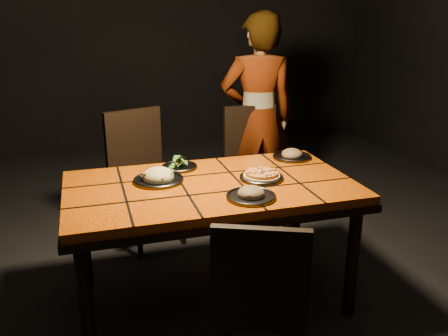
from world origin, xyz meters
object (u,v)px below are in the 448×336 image
object	(u,v)px
chair_far_right	(254,158)
plate_pizza	(261,176)
chair_near	(260,297)
plate_pasta	(158,177)
chair_far_left	(142,168)
diner	(258,118)
dining_table	(211,196)

from	to	relation	value
chair_far_right	plate_pizza	xyz separation A→B (m)	(-0.33, -1.01, 0.22)
chair_near	plate_pasta	world-z (taller)	chair_near
chair_near	chair_far_left	bearing A→B (deg)	-57.29
chair_near	chair_far_right	distance (m)	1.88
chair_far_right	plate_pasta	world-z (taller)	chair_far_right
diner	plate_pizza	world-z (taller)	diner
diner	chair_far_right	bearing A→B (deg)	69.06
dining_table	plate_pasta	bearing A→B (deg)	158.01
chair_far_left	diner	distance (m)	1.04
chair_far_left	diner	size ratio (longest dim) A/B	0.59
plate_pizza	diner	bearing A→B (deg)	70.55
dining_table	plate_pasta	xyz separation A→B (m)	(-0.28, 0.11, 0.10)
chair_near	chair_far_left	xyz separation A→B (m)	(-0.28, 1.73, 0.06)
chair_far_left	plate_pasta	xyz separation A→B (m)	(-0.00, -0.84, 0.21)
chair_far_left	plate_pizza	world-z (taller)	chair_far_left
chair_far_right	plate_pizza	size ratio (longest dim) A/B	3.77
plate_pasta	chair_near	bearing A→B (deg)	-72.51
dining_table	chair_far_right	size ratio (longest dim) A/B	1.70
chair_far_left	diner	bearing A→B (deg)	-8.30
diner	plate_pasta	distance (m)	1.44
plate_pasta	chair_far_right	bearing A→B (deg)	44.34
dining_table	chair_far_left	xyz separation A→B (m)	(-0.27, 0.95, -0.11)
dining_table	chair_far_left	distance (m)	0.99
dining_table	plate_pizza	size ratio (longest dim) A/B	6.39
dining_table	diner	bearing A→B (deg)	58.26
chair_far_left	diner	world-z (taller)	diner
chair_near	diner	world-z (taller)	diner
chair_far_left	plate_pasta	size ratio (longest dim) A/B	3.45
diner	plate_pasta	size ratio (longest dim) A/B	5.88
chair_near	plate_pizza	world-z (taller)	chair_near
chair_far_left	chair_far_right	distance (m)	0.90
plate_pizza	chair_far_right	bearing A→B (deg)	72.06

